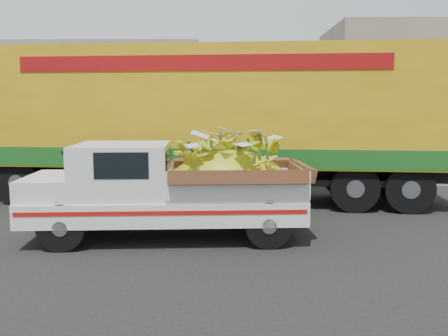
{
  "coord_description": "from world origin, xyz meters",
  "views": [
    {
      "loc": [
        2.27,
        -8.69,
        2.4
      ],
      "look_at": [
        2.17,
        0.88,
        1.2
      ],
      "focal_mm": 40.0,
      "sensor_mm": 36.0,
      "label": 1
    }
  ],
  "objects": [
    {
      "name": "ground",
      "position": [
        0.0,
        0.0,
        0.0
      ],
      "size": [
        100.0,
        100.0,
        0.0
      ],
      "primitive_type": "plane",
      "color": "black",
      "rests_on": "ground"
    },
    {
      "name": "semi_trailer",
      "position": [
        1.75,
        3.82,
        2.12
      ],
      "size": [
        12.04,
        3.67,
        3.8
      ],
      "rotation": [
        0.0,
        0.0,
        -0.1
      ],
      "color": "black",
      "rests_on": "ground"
    },
    {
      "name": "building_left",
      "position": [
        -8.0,
        14.28,
        2.5
      ],
      "size": [
        18.0,
        6.0,
        5.0
      ],
      "primitive_type": "cube",
      "color": "gray",
      "rests_on": "ground"
    },
    {
      "name": "curb",
      "position": [
        0.0,
        6.28,
        0.07
      ],
      "size": [
        60.0,
        0.25,
        0.15
      ],
      "primitive_type": "cube",
      "color": "gray",
      "rests_on": "ground"
    },
    {
      "name": "pickup_truck",
      "position": [
        1.5,
        0.23,
        0.93
      ],
      "size": [
        5.02,
        2.09,
        1.73
      ],
      "rotation": [
        0.0,
        0.0,
        0.06
      ],
      "color": "black",
      "rests_on": "ground"
    },
    {
      "name": "sidewalk",
      "position": [
        0.0,
        8.38,
        0.07
      ],
      "size": [
        60.0,
        4.0,
        0.14
      ],
      "primitive_type": "cube",
      "color": "gray",
      "rests_on": "ground"
    }
  ]
}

